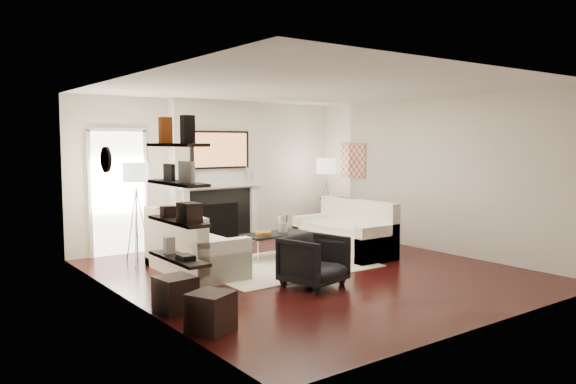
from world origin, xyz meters
TOP-DOWN VIEW (x-y plane):
  - room_envelope at (0.00, 0.00)m, footprint 6.00×6.00m
  - chimney_breast at (0.00, 2.88)m, footprint 1.80×0.25m
  - fireplace_surround at (0.00, 2.74)m, footprint 1.30×0.02m
  - firebox at (0.00, 2.73)m, footprint 0.75×0.02m
  - mantel_pilaster_l at (-0.72, 2.71)m, footprint 0.12×0.08m
  - mantel_pilaster_r at (0.72, 2.71)m, footprint 0.12×0.08m
  - mantel_shelf at (0.00, 2.69)m, footprint 1.70×0.18m
  - tv_body at (0.00, 2.71)m, footprint 1.20×0.06m
  - tv_screen at (0.00, 2.68)m, footprint 1.10×0.00m
  - candlestick_l_tall at (-0.55, 2.70)m, footprint 0.04×0.04m
  - candlestick_l_short at (-0.68, 2.70)m, footprint 0.04×0.04m
  - candlestick_r_tall at (0.55, 2.70)m, footprint 0.04×0.04m
  - candlestick_r_short at (0.68, 2.70)m, footprint 0.04×0.04m
  - hallway_panel at (-1.85, 2.98)m, footprint 0.90×0.02m
  - door_trim_l at (-2.33, 2.96)m, footprint 0.06×0.06m
  - door_trim_r at (-1.37, 2.96)m, footprint 0.06×0.06m
  - door_trim_top at (-1.85, 2.96)m, footprint 1.02×0.06m
  - rug at (-0.13, 0.60)m, footprint 2.60×2.00m
  - loveseat_left_base at (-1.40, 1.01)m, footprint 0.85×1.80m
  - loveseat_left_back at (-1.74, 1.01)m, footprint 0.18×1.80m
  - loveseat_left_arm_n at (-1.40, 0.20)m, footprint 0.85×0.18m
  - loveseat_left_arm_s at (-1.40, 1.82)m, footprint 0.85×0.18m
  - loveseat_left_cushion at (-1.35, 1.01)m, footprint 0.63×1.44m
  - pillow_left_orange at (-1.74, 1.31)m, footprint 0.10×0.42m
  - pillow_left_charcoal at (-1.74, 0.71)m, footprint 0.10×0.40m
  - loveseat_right_base at (1.25, 0.69)m, footprint 0.85×1.80m
  - loveseat_right_back at (1.58, 0.69)m, footprint 0.18×1.80m
  - loveseat_right_arm_n at (1.25, -0.12)m, footprint 0.85×0.18m
  - loveseat_right_arm_s at (1.25, 1.50)m, footprint 0.85×0.18m
  - loveseat_right_cushion at (1.20, 0.69)m, footprint 0.63×1.44m
  - pillow_right_orange at (1.58, 0.99)m, footprint 0.10×0.42m
  - pillow_right_charcoal at (1.58, 0.39)m, footprint 0.10×0.40m
  - coffee_table at (0.14, 1.13)m, footprint 1.10×0.55m
  - coffee_leg_nw at (-0.36, 0.91)m, footprint 0.02×0.02m
  - coffee_leg_ne at (0.64, 0.91)m, footprint 0.02×0.02m
  - coffee_leg_sw at (-0.36, 1.35)m, footprint 0.02×0.02m
  - coffee_leg_se at (0.64, 1.35)m, footprint 0.02×0.02m
  - hurricane_glass at (0.29, 1.13)m, footprint 0.17×0.17m
  - hurricane_candle at (0.29, 1.13)m, footprint 0.11×0.11m
  - copper_bowl at (-0.11, 1.13)m, footprint 0.27×0.27m
  - armchair at (-0.48, -0.64)m, footprint 0.87×0.83m
  - lamp_left_post at (-1.85, 2.15)m, footprint 0.02×0.02m
  - lamp_left_shade at (-1.85, 2.15)m, footprint 0.40×0.40m
  - lamp_left_leg_a at (-1.74, 2.15)m, footprint 0.25×0.02m
  - lamp_left_leg_b at (-1.91, 2.24)m, footprint 0.14×0.22m
  - lamp_left_leg_c at (-1.91, 2.05)m, footprint 0.14×0.22m
  - lamp_right_post at (2.05, 2.10)m, footprint 0.02×0.02m
  - lamp_right_shade at (2.05, 2.10)m, footprint 0.40×0.40m
  - lamp_right_leg_a at (2.16, 2.10)m, footprint 0.25×0.02m
  - lamp_right_leg_b at (2.00, 2.19)m, footprint 0.14×0.22m
  - lamp_right_leg_c at (1.99, 2.00)m, footprint 0.14×0.22m
  - console_top at (2.57, 2.11)m, footprint 0.35×1.20m
  - console_leg_n at (2.57, 1.56)m, footprint 0.30×0.04m
  - console_leg_s at (2.57, 2.66)m, footprint 0.30×0.04m
  - wall_art at (2.73, 2.05)m, footprint 0.03×0.70m
  - shelf_bottom at (-2.62, -1.00)m, footprint 0.25×1.00m
  - shelf_lower at (-2.62, -1.00)m, footprint 0.25×1.00m
  - shelf_upper at (-2.62, -1.00)m, footprint 0.25×1.00m
  - shelf_top at (-2.62, -1.00)m, footprint 0.25×1.00m
  - decor_magfile_a at (-2.62, -1.26)m, footprint 0.12×0.10m
  - decor_magfile_b at (-2.62, -0.73)m, footprint 0.12×0.10m
  - decor_frame_a at (-2.62, -1.22)m, footprint 0.04×0.30m
  - decor_frame_b at (-2.62, -0.80)m, footprint 0.04×0.22m
  - decor_wine_rack at (-2.62, -1.27)m, footprint 0.18×0.25m
  - decor_box_small at (-2.62, -0.77)m, footprint 0.15×0.12m
  - decor_books at (-2.62, -1.17)m, footprint 0.14×0.20m
  - decor_box_tall at (-2.62, -0.77)m, footprint 0.10×0.10m
  - clock_rim at (-2.73, 0.90)m, footprint 0.04×0.34m
  - clock_face at (-2.71, 0.90)m, footprint 0.01×0.29m
  - ottoman_near at (-2.47, -0.58)m, footprint 0.44×0.44m
  - ottoman_far at (-2.47, -1.42)m, footprint 0.53×0.53m

SIDE VIEW (x-z plane):
  - rug at x=-0.13m, z-range 0.00..0.01m
  - coffee_leg_nw at x=-0.36m, z-range 0.00..0.38m
  - coffee_leg_ne at x=0.64m, z-range 0.00..0.38m
  - coffee_leg_sw at x=-0.36m, z-range 0.00..0.38m
  - coffee_leg_se at x=0.64m, z-range 0.00..0.38m
  - ottoman_near at x=-2.47m, z-range 0.00..0.40m
  - ottoman_far at x=-2.47m, z-range 0.00..0.40m
  - loveseat_left_base at x=-1.40m, z-range 0.00..0.42m
  - loveseat_right_base at x=1.25m, z-range 0.00..0.42m
  - loveseat_left_arm_n at x=-1.40m, z-range 0.00..0.60m
  - loveseat_left_arm_s at x=-1.40m, z-range 0.00..0.60m
  - loveseat_right_arm_n at x=1.25m, z-range 0.00..0.60m
  - loveseat_right_arm_s at x=1.25m, z-range 0.00..0.60m
  - console_leg_n at x=2.57m, z-range 0.00..0.71m
  - console_leg_s at x=2.57m, z-range 0.00..0.71m
  - armchair at x=-0.48m, z-range 0.00..0.75m
  - coffee_table at x=0.14m, z-range 0.38..0.42m
  - copper_bowl at x=-0.11m, z-range 0.42..0.47m
  - firebox at x=0.00m, z-range 0.12..0.78m
  - loveseat_left_cushion at x=-1.35m, z-range 0.42..0.52m
  - loveseat_right_cushion at x=1.20m, z-range 0.42..0.52m
  - hurricane_candle at x=0.29m, z-range 0.41..0.58m
  - fireplace_surround at x=0.00m, z-range 0.00..1.04m
  - loveseat_left_back at x=-1.74m, z-range 0.13..0.93m
  - loveseat_right_back at x=1.58m, z-range 0.13..0.93m
  - mantel_pilaster_l at x=-0.72m, z-range 0.00..1.10m
  - mantel_pilaster_r at x=0.72m, z-range 0.00..1.10m
  - hurricane_glass at x=0.29m, z-range 0.41..0.71m
  - lamp_left_leg_a at x=-1.74m, z-range -0.02..1.22m
  - lamp_left_leg_b at x=-1.91m, z-range -0.02..1.22m
  - lamp_left_leg_c at x=-1.91m, z-range -0.02..1.22m
  - lamp_right_leg_a at x=2.16m, z-range -0.02..1.22m
  - lamp_right_leg_b at x=2.00m, z-range -0.02..1.22m
  - lamp_right_leg_c at x=1.99m, z-range -0.02..1.22m
  - lamp_left_post at x=-1.85m, z-range 0.00..1.20m
  - lamp_right_post at x=2.05m, z-range 0.00..1.20m
  - shelf_bottom at x=-2.62m, z-range 0.68..0.72m
  - pillow_left_charcoal at x=-1.74m, z-range 0.52..0.92m
  - pillow_right_charcoal at x=1.58m, z-range 0.52..0.92m
  - pillow_left_orange at x=-1.74m, z-range 0.52..0.94m
  - pillow_right_orange at x=1.58m, z-range 0.52..0.94m
  - console_top at x=2.57m, z-range 0.71..0.75m
  - decor_books at x=-2.62m, z-range 0.72..0.77m
  - decor_box_tall at x=-2.62m, z-range 0.72..0.90m
  - door_trim_l at x=-2.33m, z-range -0.03..2.13m
  - door_trim_r at x=-1.37m, z-range -0.03..2.13m
  - hallway_panel at x=-1.85m, z-range 0.00..2.10m
  - shelf_lower at x=-2.62m, z-range 1.08..1.12m
  - mantel_shelf at x=0.00m, z-range 1.09..1.16m
  - decor_box_small at x=-2.62m, z-range 1.12..1.24m
  - decor_wine_rack at x=-2.62m, z-range 1.12..1.32m
  - candlestick_l_short at x=-0.68m, z-range 1.15..1.40m
  - candlestick_r_short at x=0.68m, z-range 1.15..1.40m
  - candlestick_l_tall at x=-0.55m, z-range 1.16..1.45m
  - candlestick_r_tall at x=0.55m, z-range 1.16..1.45m
  - room_envelope at x=0.00m, z-range -1.65..4.35m
  - chimney_breast at x=0.00m, z-range 0.00..2.70m
  - lamp_left_shade at x=-1.85m, z-range 1.30..1.60m
  - lamp_right_shade at x=2.05m, z-range 1.30..1.60m
  - shelf_upper at x=-2.62m, z-range 1.48..1.52m
  - wall_art at x=2.73m, z-range 1.20..1.90m
  - decor_frame_b at x=-2.62m, z-range 1.52..1.70m
  - decor_frame_a at x=-2.62m, z-range 1.52..1.74m
  - clock_rim at x=-2.73m, z-range 1.53..1.87m
  - clock_face at x=-2.71m, z-range 1.55..1.84m
  - tv_screen at x=0.00m, z-range 1.47..2.09m
  - tv_body at x=0.00m, z-range 1.43..2.13m
  - shelf_top at x=-2.62m, z-range 1.88..1.92m
  - decor_magfile_a at x=-2.62m, z-range 1.92..2.20m
  - decor_magfile_b at x=-2.62m, z-range 1.92..2.20m
  - door_trim_top at x=-1.85m, z-range 2.10..2.16m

